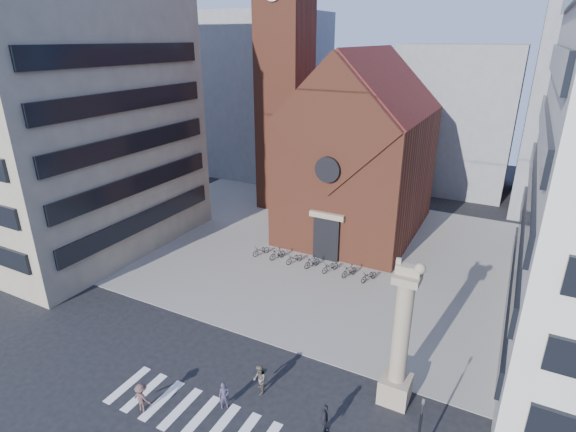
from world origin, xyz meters
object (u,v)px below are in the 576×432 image
object	(u,v)px
lion_column	(400,348)
pedestrian_0	(224,396)
scooter_0	(261,250)
pedestrian_2	(324,419)
pedestrian_1	(260,380)

from	to	relation	value
lion_column	pedestrian_0	size ratio (longest dim) A/B	5.39
scooter_0	pedestrian_2	bearing A→B (deg)	-25.40
lion_column	pedestrian_2	size ratio (longest dim) A/B	4.89
scooter_0	lion_column	bearing A→B (deg)	-12.29
lion_column	pedestrian_2	distance (m)	5.31
lion_column	scooter_0	size ratio (longest dim) A/B	4.84
scooter_0	pedestrian_1	bearing A→B (deg)	-34.63
lion_column	pedestrian_2	xyz separation A→B (m)	(-2.57, -3.88, -2.57)
pedestrian_2	scooter_0	size ratio (longest dim) A/B	0.99
pedestrian_0	pedestrian_2	size ratio (longest dim) A/B	0.91
pedestrian_1	pedestrian_2	world-z (taller)	pedestrian_1
pedestrian_0	pedestrian_1	world-z (taller)	pedestrian_1
lion_column	pedestrian_1	xyz separation A→B (m)	(-6.89, -2.98, -2.54)
pedestrian_1	pedestrian_2	xyz separation A→B (m)	(4.33, -0.89, -0.03)
lion_column	pedestrian_0	bearing A→B (deg)	-149.02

